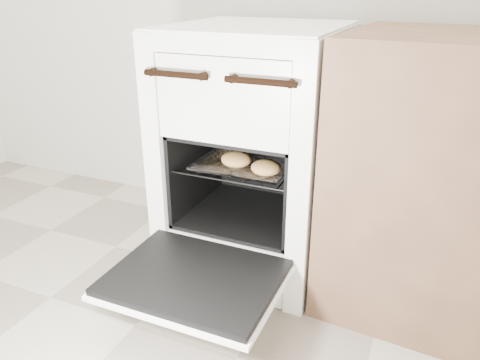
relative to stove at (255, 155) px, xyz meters
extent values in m
cube|color=white|center=(0.00, 0.01, 0.01)|extent=(0.54, 0.57, 0.82)
cylinder|color=black|center=(-0.13, -0.29, 0.31)|extent=(0.20, 0.02, 0.02)
cylinder|color=black|center=(0.13, -0.29, 0.31)|extent=(0.20, 0.02, 0.02)
cube|color=black|center=(0.00, -0.45, -0.22)|extent=(0.47, 0.36, 0.02)
cube|color=white|center=(0.00, -0.45, -0.23)|extent=(0.48, 0.38, 0.01)
cylinder|color=black|center=(-0.19, -0.06, -0.01)|extent=(0.01, 0.38, 0.01)
cylinder|color=black|center=(0.19, -0.06, -0.01)|extent=(0.01, 0.38, 0.01)
cylinder|color=black|center=(0.00, -0.24, -0.01)|extent=(0.38, 0.01, 0.01)
cylinder|color=black|center=(0.00, 0.12, -0.01)|extent=(0.38, 0.01, 0.01)
cylinder|color=black|center=(-0.16, -0.06, -0.01)|extent=(0.01, 0.36, 0.01)
cylinder|color=black|center=(-0.11, -0.06, -0.01)|extent=(0.01, 0.36, 0.01)
cylinder|color=black|center=(-0.05, -0.06, -0.01)|extent=(0.01, 0.36, 0.01)
cylinder|color=black|center=(0.00, -0.06, -0.01)|extent=(0.01, 0.36, 0.01)
cylinder|color=black|center=(0.05, -0.06, -0.01)|extent=(0.01, 0.36, 0.01)
cylinder|color=black|center=(0.11, -0.06, -0.01)|extent=(0.01, 0.36, 0.01)
cylinder|color=black|center=(0.16, -0.06, -0.01)|extent=(0.01, 0.36, 0.01)
cube|color=white|center=(0.00, -0.08, 0.00)|extent=(0.30, 0.27, 0.01)
ellipsoid|color=#E4B95B|center=(-0.01, -0.13, 0.03)|extent=(0.14, 0.14, 0.05)
ellipsoid|color=#E4B95B|center=(-0.06, 0.02, 0.02)|extent=(0.09, 0.09, 0.04)
ellipsoid|color=#E4B95B|center=(0.10, -0.16, 0.02)|extent=(0.11, 0.11, 0.04)
camera|label=1|loc=(0.56, -1.41, 0.55)|focal=35.00mm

